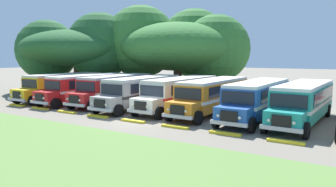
% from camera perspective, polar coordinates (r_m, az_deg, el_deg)
% --- Properties ---
extents(ground_plane, '(220.00, 220.00, 0.00)m').
position_cam_1_polar(ground_plane, '(23.58, -5.22, -4.86)').
color(ground_plane, slate).
extents(foreground_grass_strip, '(80.00, 9.83, 0.01)m').
position_cam_1_polar(foreground_grass_strip, '(17.73, -22.20, -9.24)').
color(foreground_grass_strip, olive).
rests_on(foreground_grass_strip, ground_plane).
extents(parked_bus_slot_0, '(2.99, 10.88, 2.82)m').
position_cam_1_polar(parked_bus_slot_0, '(36.78, -18.44, 1.49)').
color(parked_bus_slot_0, yellow).
rests_on(parked_bus_slot_0, ground_plane).
extents(parked_bus_slot_1, '(2.86, 10.86, 2.82)m').
position_cam_1_polar(parked_bus_slot_1, '(34.00, -14.42, 1.22)').
color(parked_bus_slot_1, red).
rests_on(parked_bus_slot_1, ground_plane).
extents(parked_bus_slot_2, '(3.18, 10.91, 2.82)m').
position_cam_1_polar(parked_bus_slot_2, '(32.26, -9.48, 1.06)').
color(parked_bus_slot_2, red).
rests_on(parked_bus_slot_2, ground_plane).
extents(parked_bus_slot_3, '(2.78, 10.85, 2.82)m').
position_cam_1_polar(parked_bus_slot_3, '(29.38, -4.65, 0.57)').
color(parked_bus_slot_3, '#9E9993').
rests_on(parked_bus_slot_3, ground_plane).
extents(parked_bus_slot_4, '(2.99, 10.88, 2.82)m').
position_cam_1_polar(parked_bus_slot_4, '(28.16, 2.23, 0.32)').
color(parked_bus_slot_4, silver).
rests_on(parked_bus_slot_4, ground_plane).
extents(parked_bus_slot_5, '(2.89, 10.87, 2.82)m').
position_cam_1_polar(parked_bus_slot_5, '(26.58, 8.14, -0.13)').
color(parked_bus_slot_5, orange).
rests_on(parked_bus_slot_5, ground_plane).
extents(parked_bus_slot_6, '(2.85, 10.86, 2.82)m').
position_cam_1_polar(parked_bus_slot_6, '(25.03, 15.89, -0.75)').
color(parked_bus_slot_6, '#23519E').
rests_on(parked_bus_slot_6, ground_plane).
extents(parked_bus_slot_7, '(3.14, 10.90, 2.82)m').
position_cam_1_polar(parked_bus_slot_7, '(24.55, 23.33, -1.19)').
color(parked_bus_slot_7, teal).
rests_on(parked_bus_slot_7, ground_plane).
extents(curb_wheelstop_0, '(2.00, 0.36, 0.15)m').
position_cam_1_polar(curb_wheelstop_0, '(33.45, -25.72, -1.92)').
color(curb_wheelstop_0, yellow).
rests_on(curb_wheelstop_0, ground_plane).
extents(curb_wheelstop_1, '(2.00, 0.36, 0.15)m').
position_cam_1_polar(curb_wheelstop_1, '(30.57, -22.15, -2.51)').
color(curb_wheelstop_1, yellow).
rests_on(curb_wheelstop_1, ground_plane).
extents(curb_wheelstop_2, '(2.00, 0.36, 0.15)m').
position_cam_1_polar(curb_wheelstop_2, '(27.83, -17.85, -3.21)').
color(curb_wheelstop_2, yellow).
rests_on(curb_wheelstop_2, ground_plane).
extents(curb_wheelstop_3, '(2.00, 0.36, 0.15)m').
position_cam_1_polar(curb_wheelstop_3, '(25.28, -12.64, -4.03)').
color(curb_wheelstop_3, yellow).
rests_on(curb_wheelstop_3, ground_plane).
extents(curb_wheelstop_4, '(2.00, 0.36, 0.15)m').
position_cam_1_polar(curb_wheelstop_4, '(23.00, -6.32, -4.98)').
color(curb_wheelstop_4, yellow).
rests_on(curb_wheelstop_4, ground_plane).
extents(curb_wheelstop_5, '(2.00, 0.36, 0.15)m').
position_cam_1_polar(curb_wheelstop_5, '(21.06, 1.30, -6.04)').
color(curb_wheelstop_5, yellow).
rests_on(curb_wheelstop_5, ground_plane).
extents(curb_wheelstop_6, '(2.00, 0.36, 0.15)m').
position_cam_1_polar(curb_wheelstop_6, '(19.56, 10.30, -7.15)').
color(curb_wheelstop_6, yellow).
rests_on(curb_wheelstop_6, ground_plane).
extents(curb_wheelstop_7, '(2.00, 0.36, 0.15)m').
position_cam_1_polar(curb_wheelstop_7, '(18.62, 20.54, -8.19)').
color(curb_wheelstop_7, yellow).
rests_on(curb_wheelstop_7, ground_plane).
extents(broad_shade_tree, '(18.39, 17.21, 11.44)m').
position_cam_1_polar(broad_shade_tree, '(42.28, 2.13, 8.76)').
color(broad_shade_tree, brown).
rests_on(broad_shade_tree, ground_plane).
extents(secondary_tree, '(15.95, 15.63, 10.49)m').
position_cam_1_polar(secondary_tree, '(45.09, -15.72, 7.89)').
color(secondary_tree, brown).
rests_on(secondary_tree, ground_plane).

